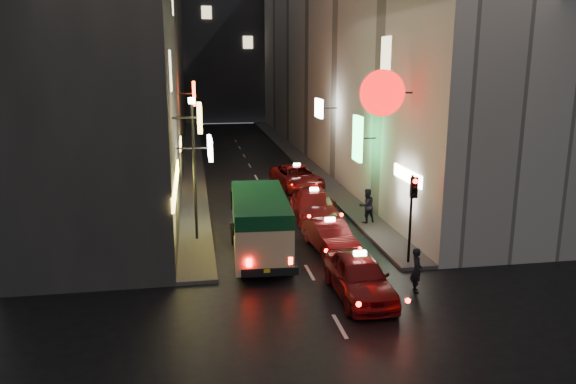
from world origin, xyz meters
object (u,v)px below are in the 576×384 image
lamp_post (194,160)px  traffic_light (413,200)px  taxi_near (359,273)px  pedestrian_crossing (417,267)px  minibus (260,219)px

lamp_post → traffic_light: bearing=-28.9°
taxi_near → pedestrian_crossing: 2.09m
minibus → taxi_near: (2.88, -4.44, -0.78)m
traffic_light → minibus: bearing=160.5°
traffic_light → pedestrian_crossing: bearing=-106.6°
pedestrian_crossing → lamp_post: bearing=56.6°
minibus → taxi_near: size_ratio=1.14×
minibus → lamp_post: (-2.53, 2.52, 2.07)m
taxi_near → traffic_light: (2.79, 2.43, 1.82)m
lamp_post → pedestrian_crossing: bearing=-42.5°
traffic_light → lamp_post: bearing=151.1°
minibus → pedestrian_crossing: size_ratio=3.40×
taxi_near → lamp_post: 9.27m
pedestrian_crossing → traffic_light: size_ratio=0.52×
traffic_light → lamp_post: size_ratio=0.56×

